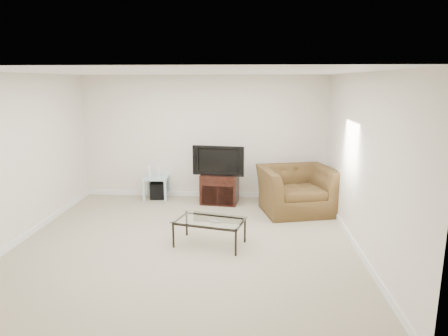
# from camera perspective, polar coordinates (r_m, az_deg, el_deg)

# --- Properties ---
(floor) EXTENTS (5.00, 5.00, 0.00)m
(floor) POSITION_cam_1_polar(r_m,az_deg,el_deg) (6.13, -5.49, -10.61)
(floor) COLOR tan
(floor) RESTS_ON ground
(ceiling) EXTENTS (5.00, 5.00, 0.00)m
(ceiling) POSITION_cam_1_polar(r_m,az_deg,el_deg) (5.65, -6.02, 13.46)
(ceiling) COLOR white
(ceiling) RESTS_ON ground
(wall_back) EXTENTS (5.00, 0.02, 2.50)m
(wall_back) POSITION_cam_1_polar(r_m,az_deg,el_deg) (8.20, -2.92, 4.38)
(wall_back) COLOR silver
(wall_back) RESTS_ON ground
(wall_left) EXTENTS (0.02, 5.00, 2.50)m
(wall_left) POSITION_cam_1_polar(r_m,az_deg,el_deg) (6.64, -27.56, 1.10)
(wall_left) COLOR silver
(wall_left) RESTS_ON ground
(wall_right) EXTENTS (0.02, 5.00, 2.50)m
(wall_right) POSITION_cam_1_polar(r_m,az_deg,el_deg) (5.89, 19.01, 0.57)
(wall_right) COLOR silver
(wall_right) RESTS_ON ground
(plate_back) EXTENTS (0.12, 0.02, 0.12)m
(plate_back) POSITION_cam_1_polar(r_m,az_deg,el_deg) (8.46, -12.41, 4.35)
(plate_back) COLOR white
(plate_back) RESTS_ON wall_back
(plate_right_switch) EXTENTS (0.02, 0.09, 0.13)m
(plate_right_switch) POSITION_cam_1_polar(r_m,az_deg,el_deg) (7.42, 15.74, 3.09)
(plate_right_switch) COLOR white
(plate_right_switch) RESTS_ON wall_right
(plate_right_outlet) EXTENTS (0.02, 0.08, 0.12)m
(plate_right_outlet) POSITION_cam_1_polar(r_m,az_deg,el_deg) (7.34, 15.78, -4.62)
(plate_right_outlet) COLOR white
(plate_right_outlet) RESTS_ON wall_right
(tv_stand) EXTENTS (0.77, 0.58, 0.59)m
(tv_stand) POSITION_cam_1_polar(r_m,az_deg,el_deg) (7.92, -0.62, -2.94)
(tv_stand) COLOR black
(tv_stand) RESTS_ON floor
(dvd_player) EXTENTS (0.38, 0.29, 0.05)m
(dvd_player) POSITION_cam_1_polar(r_m,az_deg,el_deg) (7.83, -0.68, -1.62)
(dvd_player) COLOR black
(dvd_player) RESTS_ON tv_stand
(television) EXTENTS (0.95, 0.32, 0.58)m
(television) POSITION_cam_1_polar(r_m,az_deg,el_deg) (7.76, -0.68, 1.18)
(television) COLOR black
(television) RESTS_ON tv_stand
(side_table) EXTENTS (0.50, 0.50, 0.46)m
(side_table) POSITION_cam_1_polar(r_m,az_deg,el_deg) (8.35, -9.60, -2.76)
(side_table) COLOR silver
(side_table) RESTS_ON floor
(subwoofer) EXTENTS (0.36, 0.36, 0.32)m
(subwoofer) POSITION_cam_1_polar(r_m,az_deg,el_deg) (8.38, -9.36, -3.18)
(subwoofer) COLOR black
(subwoofer) RESTS_ON floor
(game_console) EXTENTS (0.07, 0.16, 0.21)m
(game_console) POSITION_cam_1_polar(r_m,az_deg,el_deg) (8.28, -10.49, -0.52)
(game_console) COLOR white
(game_console) RESTS_ON side_table
(game_case) EXTENTS (0.07, 0.14, 0.18)m
(game_case) POSITION_cam_1_polar(r_m,az_deg,el_deg) (8.25, -9.31, -0.63)
(game_case) COLOR silver
(game_case) RESTS_ON side_table
(recliner) EXTENTS (1.44, 1.11, 1.12)m
(recliner) POSITION_cam_1_polar(r_m,az_deg,el_deg) (7.46, 10.30, -2.02)
(recliner) COLOR #523A22
(recliner) RESTS_ON floor
(coffee_table) EXTENTS (1.12, 0.80, 0.40)m
(coffee_table) POSITION_cam_1_polar(r_m,az_deg,el_deg) (5.97, -2.06, -9.15)
(coffee_table) COLOR black
(coffee_table) RESTS_ON floor
(remote) EXTENTS (0.16, 0.09, 0.02)m
(remote) POSITION_cam_1_polar(r_m,az_deg,el_deg) (5.77, -1.25, -7.67)
(remote) COLOR #B2B2B7
(remote) RESTS_ON coffee_table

